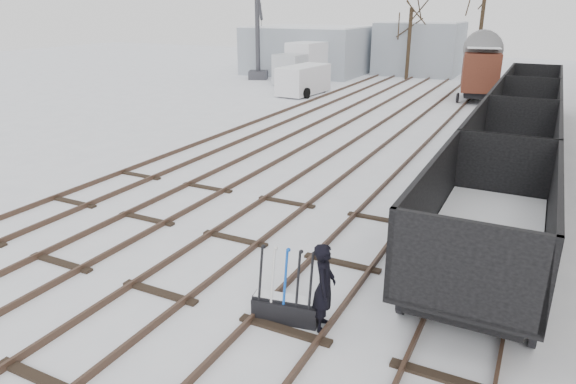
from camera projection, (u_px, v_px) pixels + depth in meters
name	position (u px, v px, depth m)	size (l,w,h in m)	color
ground	(160.00, 294.00, 10.96)	(120.00, 120.00, 0.00)	white
tracks	(366.00, 145.00, 22.41)	(13.90, 52.00, 0.16)	black
shed_left	(308.00, 50.00, 45.96)	(10.00, 8.00, 4.10)	#98A1AC
shed_right	(420.00, 48.00, 45.45)	(7.00, 6.00, 4.50)	#98A1AC
ground_frame	(286.00, 307.00, 9.97)	(1.35, 0.63, 1.49)	black
worker	(324.00, 287.00, 9.53)	(0.64, 0.42, 1.75)	black
freight_wagon_a	(484.00, 238.00, 11.20)	(2.59, 6.48, 2.65)	black
freight_wagon_b	(509.00, 163.00, 16.57)	(2.59, 6.48, 2.65)	black
freight_wagon_c	(522.00, 124.00, 21.94)	(2.59, 6.48, 2.65)	black
freight_wagon_d	(530.00, 101.00, 27.32)	(2.59, 6.48, 2.65)	black
box_van_wagon	(480.00, 69.00, 32.65)	(3.05, 4.78, 3.41)	black
lorry	(307.00, 62.00, 40.78)	(2.85, 7.01, 3.09)	black
panel_van	(304.00, 80.00, 35.17)	(2.28, 4.58, 1.95)	silver
crane	(259.00, 54.00, 42.42)	(2.02, 4.57, 7.69)	#323238
tree_far_left	(409.00, 44.00, 41.84)	(0.30, 0.30, 5.66)	black
tree_far_right	(482.00, 23.00, 40.27)	(0.30, 0.30, 9.04)	black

